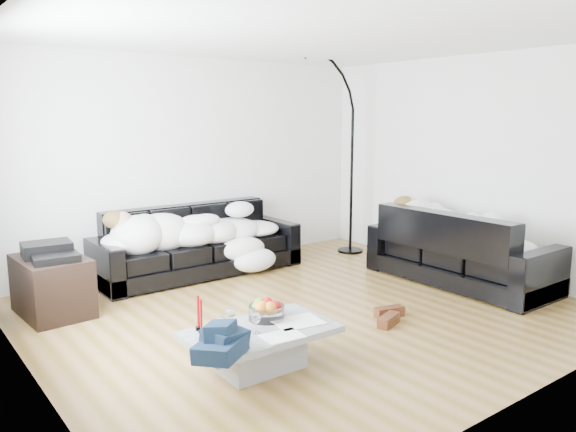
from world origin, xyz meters
TOP-DOWN VIEW (x-y plane):
  - ground at (0.00, 0.00)m, footprint 5.00×5.00m
  - wall_back at (0.00, 2.25)m, footprint 5.00×0.02m
  - wall_left at (-2.50, 0.00)m, footprint 0.02×4.50m
  - wall_right at (2.50, 0.00)m, footprint 0.02×4.50m
  - ceiling at (0.00, 0.00)m, footprint 5.00×5.00m
  - sofa_back at (-0.21, 1.80)m, footprint 2.47×0.86m
  - sofa_right at (1.99, -0.33)m, footprint 0.90×2.09m
  - sleeper_back at (-0.21, 1.75)m, footprint 2.09×0.72m
  - sleeper_right at (1.99, -0.33)m, footprint 0.76×1.80m
  - teal_cushion at (1.93, 0.32)m, footprint 0.42×0.38m
  - coffee_table at (-1.10, -0.82)m, footprint 1.12×0.66m
  - fruit_bowl at (-0.95, -0.68)m, footprint 0.34×0.34m
  - wine_glass_a at (-1.30, -0.72)m, footprint 0.09×0.09m
  - wine_glass_b at (-1.42, -0.80)m, footprint 0.07×0.07m
  - wine_glass_c at (-1.17, -0.87)m, footprint 0.07×0.07m
  - candle_left at (-1.49, -0.62)m, footprint 0.06×0.06m
  - candle_right at (-1.48, -0.56)m, footprint 0.05×0.05m
  - newspaper_a at (-0.79, -0.88)m, footprint 0.40×0.34m
  - newspaper_b at (-1.06, -1.03)m, footprint 0.31×0.24m
  - navy_jacket at (-1.56, -1.03)m, footprint 0.43×0.40m
  - shoes at (0.42, -0.70)m, footprint 0.52×0.40m
  - av_cabinet at (-2.01, 1.39)m, footprint 0.61×0.85m
  - stereo at (-2.01, 1.39)m, footprint 0.47×0.38m
  - floor_lamp at (2.01, 1.51)m, footprint 0.95×0.68m

SIDE VIEW (x-z plane):
  - ground at x=0.00m, z-range 0.00..0.00m
  - shoes at x=0.42m, z-range 0.00..0.11m
  - coffee_table at x=-1.10m, z-range 0.00..0.32m
  - av_cabinet at x=-2.01m, z-range 0.00..0.56m
  - newspaper_b at x=-1.06m, z-range 0.33..0.33m
  - newspaper_a at x=-0.79m, z-range 0.33..0.33m
  - wine_glass_c at x=-1.17m, z-range 0.32..0.48m
  - wine_glass_b at x=-1.42m, z-range 0.32..0.48m
  - sofa_back at x=-0.21m, z-range 0.00..0.81m
  - wine_glass_a at x=-1.30m, z-range 0.32..0.50m
  - fruit_bowl at x=-0.95m, z-range 0.32..0.50m
  - sofa_right at x=1.99m, z-range 0.00..0.85m
  - candle_left at x=-1.49m, z-range 0.32..0.57m
  - candle_right at x=-1.48m, z-range 0.32..0.59m
  - navy_jacket at x=-1.56m, z-range 0.40..0.58m
  - stereo at x=-2.01m, z-range 0.56..0.69m
  - sleeper_back at x=-0.21m, z-range 0.42..0.84m
  - sleeper_right at x=1.99m, z-range 0.42..0.86m
  - teal_cushion at x=1.93m, z-range 0.62..0.82m
  - floor_lamp at x=2.01m, z-range 0.00..2.42m
  - wall_back at x=0.00m, z-range 0.00..2.60m
  - wall_left at x=-2.50m, z-range 0.00..2.60m
  - wall_right at x=2.50m, z-range 0.00..2.60m
  - ceiling at x=0.00m, z-range 2.60..2.60m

